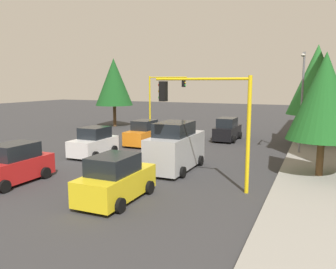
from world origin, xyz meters
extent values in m
plane|color=#353538|center=(0.00, 0.00, 0.00)|extent=(120.00, 120.00, 0.00)
cube|color=gray|center=(-5.00, 10.50, 0.07)|extent=(80.00, 4.00, 0.15)
cylinder|color=yellow|center=(-14.00, -7.50, 2.85)|extent=(0.18, 0.18, 5.70)
cylinder|color=yellow|center=(-14.00, -5.25, 5.55)|extent=(0.12, 4.50, 0.12)
cube|color=black|center=(-14.00, -3.36, 4.97)|extent=(0.36, 0.32, 0.96)
sphere|color=red|center=(-14.00, -3.18, 5.27)|extent=(0.18, 0.18, 0.18)
sphere|color=yellow|center=(-14.00, -3.18, 4.97)|extent=(0.18, 0.18, 0.18)
sphere|color=green|center=(-14.00, -3.18, 4.67)|extent=(0.18, 0.18, 0.18)
cylinder|color=yellow|center=(6.00, 7.50, 2.64)|extent=(0.18, 0.18, 5.27)
cylinder|color=yellow|center=(6.00, 5.25, 5.12)|extent=(0.12, 4.50, 0.12)
cube|color=black|center=(6.00, 3.36, 4.54)|extent=(0.36, 0.32, 0.96)
sphere|color=red|center=(6.00, 3.18, 4.84)|extent=(0.18, 0.18, 0.18)
sphere|color=yellow|center=(6.00, 3.18, 4.54)|extent=(0.18, 0.18, 0.18)
sphere|color=green|center=(6.00, 3.18, 4.24)|extent=(0.18, 0.18, 0.18)
cylinder|color=slate|center=(-4.00, 9.20, 3.50)|extent=(0.14, 0.14, 7.00)
cylinder|color=slate|center=(-3.10, 9.20, 6.80)|extent=(1.80, 0.10, 0.10)
ellipsoid|color=silver|center=(-2.20, 9.20, 6.65)|extent=(0.56, 0.28, 0.20)
cylinder|color=brown|center=(-8.00, 10.00, 1.34)|extent=(0.36, 0.36, 2.69)
cone|color=#28752D|center=(-8.00, 10.00, 5.18)|extent=(4.30, 4.30, 5.38)
cylinder|color=brown|center=(-12.00, -11.00, 1.31)|extent=(0.36, 0.36, 2.62)
cone|color=#19511E|center=(-12.00, -11.00, 5.04)|extent=(4.19, 4.19, 5.24)
cylinder|color=brown|center=(2.00, 10.50, 1.12)|extent=(0.36, 0.36, 2.23)
cone|color=#1E6023|center=(2.00, 10.50, 4.27)|extent=(3.57, 3.57, 4.47)
cube|color=#B2B5BA|center=(3.37, 2.94, 1.09)|extent=(4.80, 1.90, 1.85)
cube|color=black|center=(3.61, 2.94, 2.40)|extent=(2.50, 1.67, 0.76)
cylinder|color=black|center=(1.89, 1.93, 0.30)|extent=(0.60, 0.20, 0.60)
cylinder|color=black|center=(1.89, 3.95, 0.30)|extent=(0.60, 0.20, 0.60)
cylinder|color=black|center=(4.86, 1.93, 0.30)|extent=(0.60, 0.20, 0.60)
cylinder|color=black|center=(4.86, 3.95, 0.30)|extent=(0.60, 0.20, 0.60)
cube|color=black|center=(-7.79, 3.16, 0.69)|extent=(3.98, 1.60, 1.05)
cube|color=black|center=(-7.59, 3.16, 1.60)|extent=(2.07, 1.41, 0.76)
cylinder|color=black|center=(-9.02, 2.30, 0.30)|extent=(0.60, 0.20, 0.60)
cylinder|color=black|center=(-9.02, 4.02, 0.30)|extent=(0.60, 0.20, 0.60)
cylinder|color=black|center=(-6.56, 2.30, 0.30)|extent=(0.60, 0.20, 0.60)
cylinder|color=black|center=(-6.56, 4.02, 0.30)|extent=(0.60, 0.20, 0.60)
cube|color=white|center=(2.25, -3.59, 0.69)|extent=(3.61, 1.75, 1.05)
cube|color=black|center=(2.07, -3.59, 1.60)|extent=(1.87, 1.54, 0.76)
cylinder|color=black|center=(3.37, -2.65, 0.30)|extent=(0.60, 0.20, 0.60)
cylinder|color=black|center=(3.37, -4.52, 0.30)|extent=(0.60, 0.20, 0.60)
cylinder|color=black|center=(1.14, -2.65, 0.30)|extent=(0.60, 0.20, 0.60)
cylinder|color=black|center=(1.14, -4.52, 0.30)|extent=(0.60, 0.20, 0.60)
cube|color=orange|center=(-2.87, -2.46, 0.69)|extent=(3.86, 1.64, 1.05)
cube|color=black|center=(-3.06, -2.46, 1.60)|extent=(2.01, 1.44, 0.76)
cylinder|color=black|center=(-1.68, -1.58, 0.30)|extent=(0.60, 0.20, 0.60)
cylinder|color=black|center=(-1.68, -3.34, 0.30)|extent=(0.60, 0.20, 0.60)
cylinder|color=black|center=(-4.07, -1.58, 0.30)|extent=(0.60, 0.20, 0.60)
cylinder|color=black|center=(-4.07, -3.34, 0.30)|extent=(0.60, 0.20, 0.60)
cube|color=yellow|center=(9.15, 2.60, 0.69)|extent=(4.02, 1.77, 1.05)
cube|color=black|center=(9.35, 2.60, 1.60)|extent=(2.09, 1.56, 0.76)
cylinder|color=black|center=(7.91, 1.66, 0.30)|extent=(0.60, 0.20, 0.60)
cylinder|color=black|center=(7.91, 3.55, 0.30)|extent=(0.60, 0.20, 0.60)
cylinder|color=black|center=(10.40, 1.66, 0.30)|extent=(0.60, 0.20, 0.60)
cylinder|color=black|center=(10.40, 3.55, 0.30)|extent=(0.60, 0.20, 0.60)
cube|color=red|center=(9.15, -3.47, 0.69)|extent=(4.13, 1.74, 1.05)
cube|color=black|center=(8.95, -3.47, 1.60)|extent=(2.15, 1.53, 0.76)
cylinder|color=black|center=(10.43, -2.54, 0.30)|extent=(0.60, 0.20, 0.60)
cylinder|color=black|center=(7.87, -2.54, 0.30)|extent=(0.60, 0.20, 0.60)
cylinder|color=black|center=(7.87, -4.40, 0.30)|extent=(0.60, 0.20, 0.60)
camera|label=1|loc=(21.10, 10.28, 4.95)|focal=36.54mm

